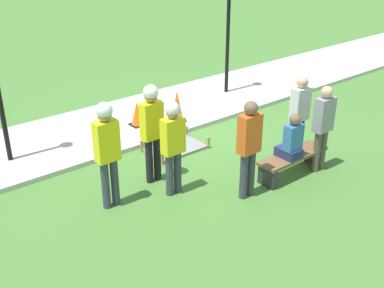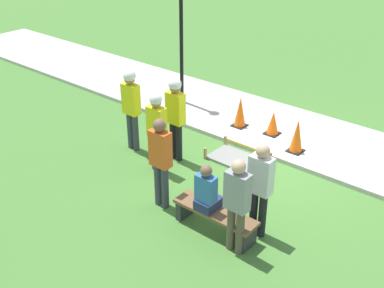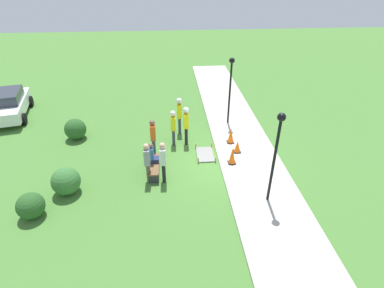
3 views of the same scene
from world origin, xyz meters
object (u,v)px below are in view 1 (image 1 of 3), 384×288
object	(u,v)px
bystander_in_gray_shirt	(299,113)
lamppost_far	(229,7)
traffic_cone_far_patch	(137,114)
traffic_cone_sidewalk_edge	(108,121)
bystander_in_white_shirt	(323,124)
worker_supervisor	(107,145)
park_bench	(293,160)
worker_trainee	(173,140)
person_seated_on_bench	(292,141)
worker_assistant	(152,124)
traffic_cone_near_patch	(177,106)
bystander_in_orange_shirt	(249,144)

from	to	relation	value
bystander_in_gray_shirt	lamppost_far	bearing A→B (deg)	-112.02
traffic_cone_far_patch	traffic_cone_sidewalk_edge	xyz separation A→B (m)	(0.86, 0.14, 0.09)
lamppost_far	bystander_in_gray_shirt	bearing A→B (deg)	67.98
bystander_in_white_shirt	lamppost_far	xyz separation A→B (m)	(-1.58, -4.41, 1.44)
worker_supervisor	park_bench	bearing A→B (deg)	159.54
bystander_in_gray_shirt	lamppost_far	distance (m)	4.33
traffic_cone_far_patch	traffic_cone_sidewalk_edge	distance (m)	0.88
park_bench	worker_trainee	bearing A→B (deg)	-22.04
person_seated_on_bench	worker_assistant	world-z (taller)	worker_assistant
lamppost_far	worker_assistant	bearing A→B (deg)	31.84
traffic_cone_sidewalk_edge	worker_supervisor	distance (m)	2.82
traffic_cone_near_patch	traffic_cone_far_patch	distance (m)	0.96
bystander_in_orange_shirt	bystander_in_gray_shirt	bearing A→B (deg)	-166.78
person_seated_on_bench	lamppost_far	distance (m)	5.11
traffic_cone_far_patch	worker_supervisor	xyz separation A→B (m)	(2.20, 2.53, 0.78)
worker_supervisor	bystander_in_orange_shirt	size ratio (longest dim) A/B	1.06
traffic_cone_sidewalk_edge	park_bench	xyz separation A→B (m)	(-1.98, 3.62, -0.17)
traffic_cone_near_patch	lamppost_far	xyz separation A→B (m)	(-2.39, -0.86, 1.94)
traffic_cone_near_patch	traffic_cone_far_patch	size ratio (longest dim) A/B	1.33
traffic_cone_sidewalk_edge	worker_assistant	xyz separation A→B (m)	(0.25, 2.12, 0.68)
traffic_cone_far_patch	bystander_in_gray_shirt	world-z (taller)	bystander_in_gray_shirt
person_seated_on_bench	bystander_in_white_shirt	distance (m)	0.76
traffic_cone_sidewalk_edge	park_bench	size ratio (longest dim) A/B	0.49
park_bench	bystander_in_gray_shirt	bearing A→B (deg)	-145.20
traffic_cone_far_patch	lamppost_far	xyz separation A→B (m)	(-3.25, -0.45, 2.04)
traffic_cone_far_patch	traffic_cone_near_patch	bearing A→B (deg)	154.39
traffic_cone_far_patch	worker_trainee	xyz separation A→B (m)	(1.10, 2.87, 0.67)
worker_trainee	bystander_in_white_shirt	bearing A→B (deg)	158.60
worker_assistant	traffic_cone_sidewalk_edge	bearing A→B (deg)	-96.77
park_bench	worker_assistant	xyz separation A→B (m)	(2.23, -1.50, 0.86)
worker_trainee	bystander_in_white_shirt	xyz separation A→B (m)	(-2.77, 1.09, -0.07)
worker_assistant	bystander_in_gray_shirt	world-z (taller)	worker_assistant
traffic_cone_near_patch	traffic_cone_sidewalk_edge	world-z (taller)	traffic_cone_near_patch
bystander_in_orange_shirt	bystander_in_white_shirt	size ratio (longest dim) A/B	1.05
worker_assistant	traffic_cone_far_patch	bearing A→B (deg)	-116.21
worker_trainee	bystander_in_gray_shirt	xyz separation A→B (m)	(-2.81, 0.47, -0.04)
park_bench	worker_assistant	world-z (taller)	worker_assistant
traffic_cone_far_patch	bystander_in_gray_shirt	size ratio (longest dim) A/B	0.33
person_seated_on_bench	bystander_in_orange_shirt	size ratio (longest dim) A/B	0.49
bystander_in_orange_shirt	park_bench	bearing A→B (deg)	-179.29
traffic_cone_sidewalk_edge	lamppost_far	distance (m)	4.59
worker_assistant	bystander_in_white_shirt	bearing A→B (deg)	148.74
worker_assistant	worker_trainee	bearing A→B (deg)	91.85
bystander_in_gray_shirt	lamppost_far	size ratio (longest dim) A/B	0.51
park_bench	person_seated_on_bench	distance (m)	0.51
person_seated_on_bench	traffic_cone_near_patch	bearing A→B (deg)	-88.31
park_bench	worker_assistant	bearing A→B (deg)	-33.99
worker_assistant	person_seated_on_bench	bearing A→B (deg)	143.24
traffic_cone_near_patch	bystander_in_gray_shirt	distance (m)	3.10
park_bench	bystander_in_orange_shirt	size ratio (longest dim) A/B	0.87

